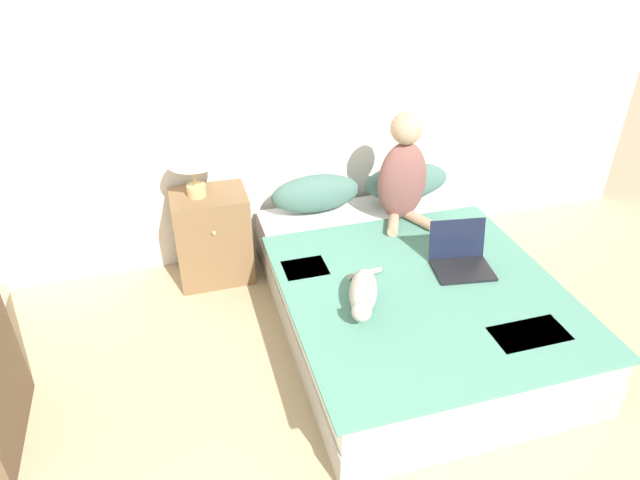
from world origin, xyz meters
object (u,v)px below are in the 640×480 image
person_sitting (403,173)px  laptop_open (461,259)px  pillow_near (316,193)px  cat_tabby (363,293)px  pillow_far (406,181)px  table_lamp (192,154)px  nightstand (213,237)px  bed (408,298)px

person_sitting → laptop_open: size_ratio=1.98×
pillow_near → cat_tabby: pillow_near is taller
pillow_far → table_lamp: bearing=-178.5°
pillow_far → nightstand: size_ratio=0.98×
cat_tabby → laptop_open: laptop_open is taller
cat_tabby → table_lamp: (-0.77, 1.07, 0.46)m
bed → nightstand: bearing=142.2°
pillow_near → nightstand: bearing=-177.0°
cat_tabby → pillow_far: bearing=169.1°
pillow_near → person_sitting: person_sitting is taller
nightstand → table_lamp: size_ratio=1.66×
laptop_open → nightstand: (-1.39, 0.88, -0.13)m
pillow_near → table_lamp: size_ratio=1.63×
table_lamp → cat_tabby: bearing=-54.2°
person_sitting → table_lamp: person_sitting is taller
pillow_far → table_lamp: (-1.50, -0.04, 0.41)m
pillow_near → person_sitting: 0.63m
pillow_near → pillow_far: 0.69m
person_sitting → laptop_open: bearing=-79.4°
pillow_near → laptop_open: (0.65, -0.92, -0.08)m
laptop_open → table_lamp: size_ratio=0.99×
pillow_near → person_sitting: bearing=-27.2°
table_lamp → pillow_far: bearing=1.5°
cat_tabby → table_lamp: bearing=-121.7°
pillow_far → laptop_open: pillow_far is taller
pillow_near → pillow_far: size_ratio=1.00×
person_sitting → bed: bearing=-106.8°
bed → laptop_open: 0.40m
pillow_near → cat_tabby: 1.11m
bed → person_sitting: (0.18, 0.61, 0.55)m
pillow_near → table_lamp: table_lamp is taller
bed → table_lamp: bearing=143.8°
person_sitting → cat_tabby: (-0.57, -0.83, -0.27)m
pillow_near → cat_tabby: (-0.04, -1.11, -0.05)m
person_sitting → pillow_far: bearing=59.7°
bed → table_lamp: (-1.15, 0.84, 0.74)m
table_lamp → nightstand: bearing=0.0°
bed → cat_tabby: size_ratio=4.02×
cat_tabby → laptop_open: bearing=127.6°
bed → laptop_open: size_ratio=5.32×
cat_tabby → table_lamp: size_ratio=1.31×
pillow_far → nightstand: 1.45m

